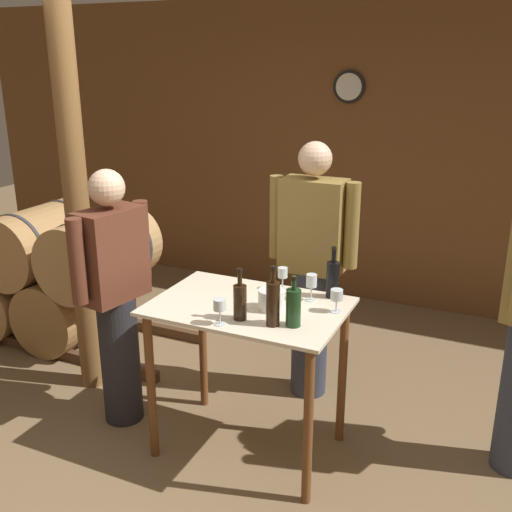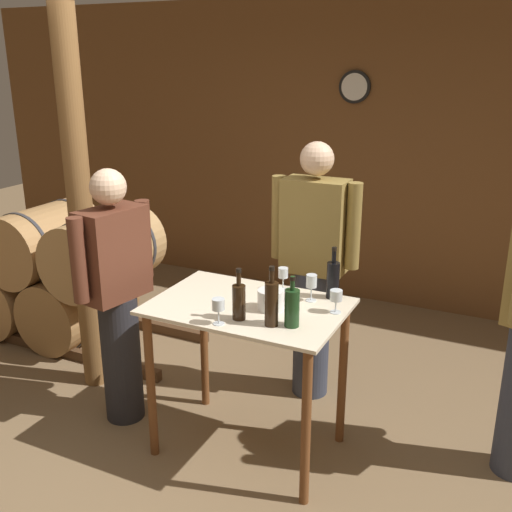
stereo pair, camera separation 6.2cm
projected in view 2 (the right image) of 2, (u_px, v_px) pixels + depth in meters
The scene contains 16 objects.
ground_plane at pixel (193, 486), 3.22m from camera, with size 14.00×14.00×0.00m, color brown.
back_wall at pixel (363, 156), 5.35m from camera, with size 8.40×0.08×2.70m.
barrel_rack at pixel (62, 274), 4.84m from camera, with size 2.59×0.83×1.08m.
tasting_table at pixel (248, 335), 3.31m from camera, with size 1.05×0.71×0.91m.
wooden_post at pixel (79, 195), 3.84m from camera, with size 0.16×0.16×2.70m.
wine_bottle_far_left at pixel (239, 300), 3.05m from camera, with size 0.07×0.07×0.28m.
wine_bottle_left at pixel (272, 303), 2.97m from camera, with size 0.07×0.07×0.31m.
wine_bottle_center at pixel (292, 307), 2.97m from camera, with size 0.08×0.08×0.27m.
wine_bottle_right at pixel (333, 279), 3.32m from camera, with size 0.07×0.07×0.30m.
wine_glass_near_left at pixel (218, 305), 2.99m from camera, with size 0.07×0.07×0.14m.
wine_glass_near_center at pixel (283, 274), 3.43m from camera, with size 0.06×0.06×0.14m.
wine_glass_near_right at pixel (311, 282), 3.28m from camera, with size 0.06×0.06×0.15m.
wine_glass_far_side at pixel (336, 296), 3.13m from camera, with size 0.07×0.07×0.13m.
ice_bucket at pixel (271, 300), 3.18m from camera, with size 0.14×0.14×0.11m.
person_host at pixel (313, 267), 3.85m from camera, with size 0.59×0.24×1.71m.
person_visitor_with_scarf at pixel (117, 294), 3.59m from camera, with size 0.29×0.58×1.60m.
Camera 2 is at (1.46, -2.25, 2.20)m, focal length 42.00 mm.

